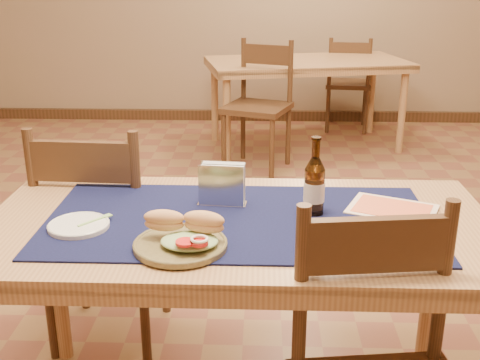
{
  "coord_description": "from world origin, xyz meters",
  "views": [
    {
      "loc": [
        0.07,
        -2.52,
        1.51
      ],
      "look_at": [
        0.0,
        -0.7,
        0.85
      ],
      "focal_mm": 45.0,
      "sensor_mm": 36.0,
      "label": 1
    }
  ],
  "objects_px": {
    "back_table": "(307,70)",
    "sandwich_plate": "(183,238)",
    "main_table": "(239,245)",
    "napkin_holder": "(222,186)",
    "chair_main_far": "(103,232)",
    "beer_bottle": "(314,186)"
  },
  "relations": [
    {
      "from": "back_table",
      "to": "sandwich_plate",
      "type": "distance_m",
      "value": 3.61
    },
    {
      "from": "main_table",
      "to": "napkin_holder",
      "type": "height_order",
      "value": "napkin_holder"
    },
    {
      "from": "main_table",
      "to": "chair_main_far",
      "type": "height_order",
      "value": "chair_main_far"
    },
    {
      "from": "main_table",
      "to": "beer_bottle",
      "type": "relative_size",
      "value": 6.34
    },
    {
      "from": "beer_bottle",
      "to": "napkin_holder",
      "type": "xyz_separation_m",
      "value": [
        -0.3,
        0.06,
        -0.03
      ]
    },
    {
      "from": "chair_main_far",
      "to": "napkin_holder",
      "type": "distance_m",
      "value": 0.68
    },
    {
      "from": "back_table",
      "to": "beer_bottle",
      "type": "xyz_separation_m",
      "value": [
        -0.21,
        -3.3,
        0.18
      ]
    },
    {
      "from": "chair_main_far",
      "to": "sandwich_plate",
      "type": "relative_size",
      "value": 3.61
    },
    {
      "from": "back_table",
      "to": "chair_main_far",
      "type": "height_order",
      "value": "chair_main_far"
    },
    {
      "from": "beer_bottle",
      "to": "napkin_holder",
      "type": "height_order",
      "value": "beer_bottle"
    },
    {
      "from": "chair_main_far",
      "to": "beer_bottle",
      "type": "distance_m",
      "value": 0.95
    },
    {
      "from": "back_table",
      "to": "sandwich_plate",
      "type": "height_order",
      "value": "sandwich_plate"
    },
    {
      "from": "chair_main_far",
      "to": "napkin_holder",
      "type": "relative_size",
      "value": 5.86
    },
    {
      "from": "chair_main_far",
      "to": "sandwich_plate",
      "type": "xyz_separation_m",
      "value": [
        0.41,
        -0.65,
        0.28
      ]
    },
    {
      "from": "beer_bottle",
      "to": "chair_main_far",
      "type": "bearing_deg",
      "value": 154.3
    },
    {
      "from": "back_table",
      "to": "sandwich_plate",
      "type": "xyz_separation_m",
      "value": [
        -0.59,
        -3.56,
        0.12
      ]
    },
    {
      "from": "sandwich_plate",
      "to": "napkin_holder",
      "type": "xyz_separation_m",
      "value": [
        0.09,
        0.33,
        0.04
      ]
    },
    {
      "from": "chair_main_far",
      "to": "main_table",
      "type": "bearing_deg",
      "value": -38.25
    },
    {
      "from": "back_table",
      "to": "napkin_holder",
      "type": "bearing_deg",
      "value": -98.85
    },
    {
      "from": "napkin_holder",
      "to": "back_table",
      "type": "bearing_deg",
      "value": 81.15
    },
    {
      "from": "chair_main_far",
      "to": "sandwich_plate",
      "type": "bearing_deg",
      "value": -57.4
    },
    {
      "from": "napkin_holder",
      "to": "sandwich_plate",
      "type": "bearing_deg",
      "value": -105.18
    }
  ]
}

